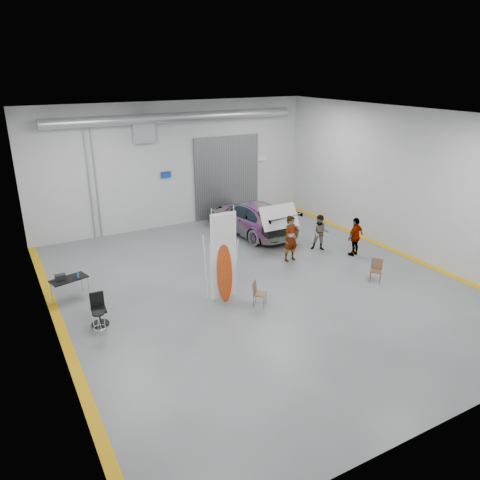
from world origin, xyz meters
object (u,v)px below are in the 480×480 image
sedan_car (251,217)px  person_b (320,233)px  surfboard_display (224,264)px  office_chair (99,311)px  person_a (291,238)px  folding_chair_near (260,298)px  folding_chair_far (375,275)px  shop_stool (99,324)px  person_c (355,237)px  work_table (67,279)px

sedan_car → person_b: person_b is taller
surfboard_display → office_chair: size_ratio=3.29×
person_a → person_b: bearing=6.1°
folding_chair_near → office_chair: bearing=117.4°
surfboard_display → folding_chair_far: size_ratio=3.88×
person_a → folding_chair_far: (1.58, -3.20, -0.68)m
person_b → shop_stool: person_b is taller
shop_stool → office_chair: size_ratio=0.73×
person_c → surfboard_display: size_ratio=0.50×
sedan_car → work_table: 9.31m
person_a → sedan_car: bearing=80.8°
shop_stool → work_table: size_ratio=0.56×
sedan_car → surfboard_display: 7.00m
office_chair → person_b: bearing=14.2°
surfboard_display → folding_chair_near: surfboard_display is taller
surfboard_display → office_chair: bearing=176.0°
sedan_car → work_table: size_ratio=4.00×
shop_stool → office_chair: bearing=78.3°
surfboard_display → folding_chair_far: (5.53, -1.37, -1.07)m
sedan_car → surfboard_display: surfboard_display is taller
person_c → work_table: person_c is taller
person_b → surfboard_display: bearing=-121.0°
person_a → work_table: bearing=169.5°
folding_chair_near → sedan_car: bearing=15.3°
person_c → shop_stool: bearing=-8.1°
shop_stool → office_chair: 0.64m
shop_stool → work_table: work_table is taller
person_c → folding_chair_near: 6.11m
work_table → office_chair: size_ratio=1.30×
person_a → work_table: (-8.58, 0.84, -0.20)m
folding_chair_near → surfboard_display: bearing=86.6°
person_c → work_table: size_ratio=1.26×
person_c → shop_stool: 10.93m
office_chair → surfboard_display: bearing=-2.3°
person_a → shop_stool: bearing=-171.4°
surfboard_display → shop_stool: (-4.23, -0.14, -0.98)m
sedan_car → person_a: size_ratio=2.76×
folding_chair_near → person_c: bearing=-29.0°
person_c → surfboard_display: bearing=-5.6°
folding_chair_near → shop_stool: bearing=124.5°
sedan_car → person_c: person_c is taller
folding_chair_far → folding_chair_near: bearing=-136.2°
sedan_car → shop_stool: (-8.45, -5.69, -0.40)m
sedan_car → office_chair: sedan_car is taller
office_chair → sedan_car: bearing=35.8°
office_chair → work_table: bearing=108.2°
person_b → folding_chair_near: (-4.88, -3.06, -0.52)m
surfboard_display → sedan_car: bearing=55.4°
person_c → shop_stool: (-10.86, -1.13, -0.46)m
surfboard_display → office_chair: 4.22m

